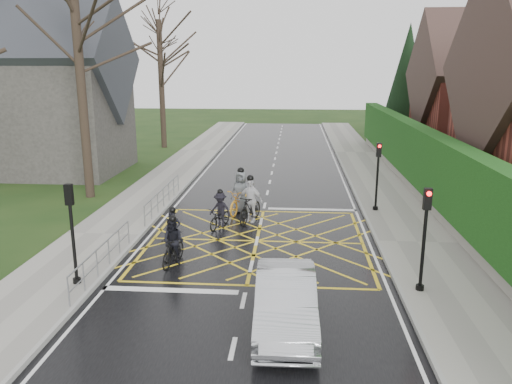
# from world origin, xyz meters

# --- Properties ---
(ground) EXTENTS (120.00, 120.00, 0.00)m
(ground) POSITION_xyz_m (0.00, 0.00, 0.00)
(ground) COLOR black
(ground) RESTS_ON ground
(road) EXTENTS (9.00, 80.00, 0.01)m
(road) POSITION_xyz_m (0.00, 0.00, 0.01)
(road) COLOR black
(road) RESTS_ON ground
(sidewalk_right) EXTENTS (3.00, 80.00, 0.15)m
(sidewalk_right) POSITION_xyz_m (6.00, 0.00, 0.07)
(sidewalk_right) COLOR gray
(sidewalk_right) RESTS_ON ground
(sidewalk_left) EXTENTS (3.00, 80.00, 0.15)m
(sidewalk_left) POSITION_xyz_m (-6.00, 0.00, 0.07)
(sidewalk_left) COLOR gray
(sidewalk_left) RESTS_ON ground
(stone_wall) EXTENTS (0.50, 38.00, 0.70)m
(stone_wall) POSITION_xyz_m (7.75, 6.00, 0.35)
(stone_wall) COLOR slate
(stone_wall) RESTS_ON ground
(hedge) EXTENTS (0.90, 38.00, 2.80)m
(hedge) POSITION_xyz_m (7.75, 6.00, 2.10)
(hedge) COLOR #14380F
(hedge) RESTS_ON stone_wall
(house_far) EXTENTS (9.80, 8.80, 10.30)m
(house_far) POSITION_xyz_m (14.75, 18.00, 4.36)
(house_far) COLOR maroon
(house_far) RESTS_ON ground
(conifer) EXTENTS (4.60, 4.60, 10.00)m
(conifer) POSITION_xyz_m (10.75, 26.00, 4.99)
(conifer) COLOR black
(conifer) RESTS_ON ground
(church) EXTENTS (8.80, 7.80, 11.00)m
(church) POSITION_xyz_m (-13.54, 12.00, 4.93)
(church) COLOR #2D2B28
(church) RESTS_ON ground
(tree_near) EXTENTS (9.24, 9.24, 11.44)m
(tree_near) POSITION_xyz_m (-9.00, 6.00, 7.91)
(tree_near) COLOR black
(tree_near) RESTS_ON ground
(tree_mid) EXTENTS (10.08, 10.08, 12.48)m
(tree_mid) POSITION_xyz_m (-10.00, 14.00, 8.63)
(tree_mid) COLOR black
(tree_mid) RESTS_ON ground
(tree_far) EXTENTS (8.40, 8.40, 10.40)m
(tree_far) POSITION_xyz_m (-9.30, 22.00, 7.19)
(tree_far) COLOR black
(tree_far) RESTS_ON ground
(railing_south) EXTENTS (0.05, 5.04, 1.03)m
(railing_south) POSITION_xyz_m (-4.65, -3.50, 0.78)
(railing_south) COLOR slate
(railing_south) RESTS_ON ground
(railing_north) EXTENTS (0.05, 6.04, 1.03)m
(railing_north) POSITION_xyz_m (-4.65, 4.00, 0.79)
(railing_north) COLOR slate
(railing_north) RESTS_ON ground
(traffic_light_ne) EXTENTS (0.24, 0.31, 3.21)m
(traffic_light_ne) POSITION_xyz_m (5.10, 4.20, 1.66)
(traffic_light_ne) COLOR black
(traffic_light_ne) RESTS_ON ground
(traffic_light_se) EXTENTS (0.24, 0.31, 3.21)m
(traffic_light_se) POSITION_xyz_m (5.10, -4.20, 1.66)
(traffic_light_se) COLOR black
(traffic_light_se) RESTS_ON ground
(traffic_light_sw) EXTENTS (0.24, 0.31, 3.21)m
(traffic_light_sw) POSITION_xyz_m (-5.10, -4.50, 1.66)
(traffic_light_sw) COLOR black
(traffic_light_sw) RESTS_ON ground
(cyclist_rear) EXTENTS (1.16, 1.79, 1.64)m
(cyclist_rear) POSITION_xyz_m (-2.92, -1.28, 0.53)
(cyclist_rear) COLOR black
(cyclist_rear) RESTS_ON ground
(cyclist_back) EXTENTS (0.86, 1.77, 1.71)m
(cyclist_back) POSITION_xyz_m (-2.62, -2.49, 0.65)
(cyclist_back) COLOR black
(cyclist_back) RESTS_ON ground
(cyclist_mid) EXTENTS (1.10, 1.76, 1.62)m
(cyclist_mid) POSITION_xyz_m (-1.63, 1.58, 0.59)
(cyclist_mid) COLOR black
(cyclist_mid) RESTS_ON ground
(cyclist_front) EXTENTS (1.24, 2.13, 2.06)m
(cyclist_front) POSITION_xyz_m (-0.46, 2.39, 0.76)
(cyclist_front) COLOR black
(cyclist_front) RESTS_ON ground
(cyclist_lead) EXTENTS (1.38, 2.30, 2.11)m
(cyclist_lead) POSITION_xyz_m (-1.01, 3.72, 0.73)
(cyclist_lead) COLOR orange
(cyclist_lead) RESTS_ON ground
(car) EXTENTS (1.64, 4.39, 1.43)m
(car) POSITION_xyz_m (1.22, -6.35, 0.72)
(car) COLOR silver
(car) RESTS_ON ground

